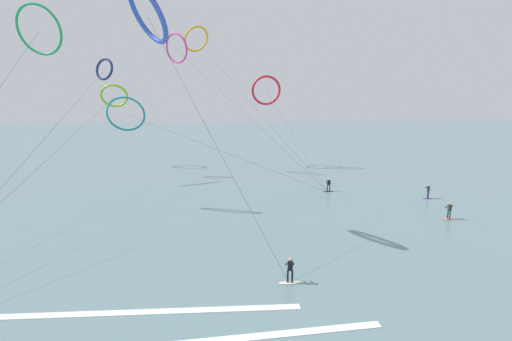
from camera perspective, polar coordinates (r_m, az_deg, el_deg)
sea_water at (r=112.56m, az=-3.90°, el=5.38°), size 400.00×200.00×0.08m
surfer_violet at (r=45.56m, az=26.47°, el=-3.26°), size 1.40×0.73×1.70m
surfer_coral at (r=38.53m, az=29.19°, el=-5.98°), size 1.40×0.60×1.70m
surfer_ivory at (r=22.60m, az=5.62°, el=-16.30°), size 1.40×0.61×1.70m
surfer_charcoal at (r=44.94m, az=11.87°, el=-2.50°), size 1.40×0.61×1.70m
kite_navy at (r=57.06m, az=-23.72°, el=14.98°), size 3.37×41.42×17.67m
kite_amber at (r=63.16m, az=-9.78°, el=20.51°), size 20.17×22.84×23.76m
kite_lime at (r=65.45m, az=-22.31°, el=11.27°), size 5.01×48.63×14.37m
kite_teal at (r=50.77m, az=-20.57°, el=8.76°), size 29.21×9.49×12.10m
kite_cobalt at (r=30.13m, az=-17.40°, el=23.33°), size 12.01×11.93×20.00m
kite_emerald at (r=42.34m, az=-32.14°, el=19.00°), size 5.13×25.79×20.61m
kite_magenta at (r=57.54m, az=-12.92°, el=18.99°), size 22.28×16.64×21.63m
kite_crimson at (r=59.73m, az=1.69°, el=13.03°), size 8.50×18.34×15.72m
wave_crest_far at (r=21.40m, az=-21.26°, el=-21.09°), size 19.43×1.07×0.12m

